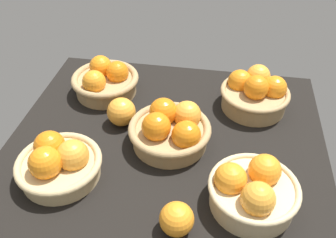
{
  "coord_description": "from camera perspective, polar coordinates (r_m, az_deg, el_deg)",
  "views": [
    {
      "loc": [
        -12.37,
        71.88,
        70.18
      ],
      "look_at": [
        0.21,
        -3.0,
        7.0
      ],
      "focal_mm": 39.2,
      "sensor_mm": 36.0,
      "label": 1
    }
  ],
  "objects": [
    {
      "name": "basket_center",
      "position": [
        0.95,
        0.47,
        -1.58
      ],
      "size": [
        21.53,
        21.53,
        11.06
      ],
      "color": "tan",
      "rests_on": "market_tray"
    },
    {
      "name": "basket_far_left",
      "position": [
        0.83,
        12.96,
        -10.75
      ],
      "size": [
        19.92,
        19.92,
        11.21
      ],
      "color": "#D3BC8C",
      "rests_on": "market_tray"
    },
    {
      "name": "basket_far_right",
      "position": [
        0.9,
        -16.68,
        -6.49
      ],
      "size": [
        20.36,
        20.36,
        10.81
      ],
      "color": "tan",
      "rests_on": "market_tray"
    },
    {
      "name": "market_tray",
      "position": [
        1.0,
        -0.17,
        -3.52
      ],
      "size": [
        84.0,
        72.0,
        3.0
      ],
      "primitive_type": "cube",
      "color": "black",
      "rests_on": "ground"
    },
    {
      "name": "basket_near_right",
      "position": [
        1.15,
        -9.74,
        5.93
      ],
      "size": [
        20.58,
        20.58,
        10.46
      ],
      "color": "tan",
      "rests_on": "market_tray"
    },
    {
      "name": "basket_near_left",
      "position": [
        1.1,
        13.39,
        4.02
      ],
      "size": [
        20.01,
        20.01,
        11.63
      ],
      "color": "tan",
      "rests_on": "market_tray"
    },
    {
      "name": "loose_orange_back_gap",
      "position": [
        0.78,
        1.36,
        -15.29
      ],
      "size": [
        7.26,
        7.26,
        7.26
      ],
      "primitive_type": "sphere",
      "color": "orange",
      "rests_on": "market_tray"
    },
    {
      "name": "loose_orange_front_gap",
      "position": [
        1.02,
        -7.26,
        1.12
      ],
      "size": [
        8.0,
        8.0,
        8.0
      ],
      "primitive_type": "sphere",
      "color": "#F49E33",
      "rests_on": "market_tray"
    }
  ]
}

